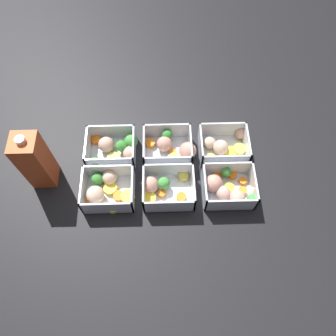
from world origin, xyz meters
TOP-DOWN VIEW (x-y plane):
  - ground_plane at (0.00, 0.00)m, footprint 4.00×4.00m
  - container_near_left at (-0.17, -0.07)m, footprint 0.15×0.13m
  - container_near_center at (-0.01, -0.07)m, footprint 0.16×0.12m
  - container_near_right at (0.16, -0.07)m, footprint 0.15×0.12m
  - container_far_left at (-0.16, 0.07)m, footprint 0.15×0.12m
  - container_far_center at (0.01, 0.06)m, footprint 0.15×0.13m
  - container_far_right at (0.17, 0.06)m, footprint 0.15×0.14m
  - juice_carton at (0.35, 0.01)m, footprint 0.07×0.07m

SIDE VIEW (x-z plane):
  - ground_plane at x=0.00m, z-range 0.00..0.00m
  - container_near_left at x=-0.17m, z-range -0.01..0.05m
  - container_far_center at x=0.01m, z-range -0.01..0.06m
  - container_far_right at x=0.17m, z-range -0.01..0.06m
  - container_far_left at x=-0.16m, z-range -0.01..0.06m
  - container_near_right at x=0.16m, z-range -0.01..0.06m
  - container_near_center at x=-0.01m, z-range -0.01..0.06m
  - juice_carton at x=0.35m, z-range -0.01..0.20m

